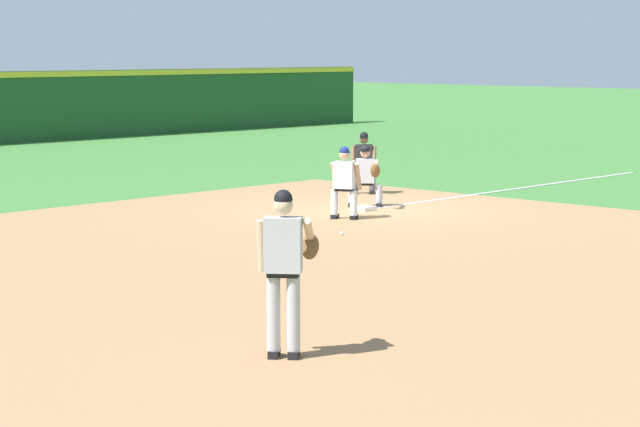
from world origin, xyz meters
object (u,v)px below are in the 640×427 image
Objects in this scene: first_base_bag at (364,208)px; pitcher at (285,263)px; baserunner at (344,180)px; umpire at (364,160)px; first_baseman at (366,173)px; baseball at (342,233)px.

pitcher is (-10.14, -7.76, 1.01)m from first_base_bag.
baserunner is 4.48m from umpire.
first_base_bag is at bearing 37.40° from pitcher.
pitcher is 15.83m from umpire.
baserunner reaches higher than first_base_bag.
first_baseman is at bearing 37.31° from first_base_bag.
pitcher is 1.39× the size of first_baseman.
first_base_bag is 3.64m from baseball.
umpire is (2.30, 2.03, 0.75)m from first_base_bag.
umpire reaches higher than first_base_bag.
pitcher is at bearing -142.60° from first_baseman.
first_base_bag is 1.64m from baserunner.
umpire is (12.44, 9.78, -0.27)m from pitcher.
first_baseman reaches higher than first_base_bag.
first_baseman is (10.56, 8.08, -0.33)m from pitcher.
umpire is (3.61, 2.65, 0.00)m from baserunner.
baserunner reaches higher than baseball.
first_base_bag is 0.87m from first_baseman.
baseball is at bearing 38.42° from pitcher.
baseball is 9.19m from pitcher.
pitcher reaches higher than first_base_bag.
pitcher is (-7.16, -5.68, 1.02)m from baseball.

